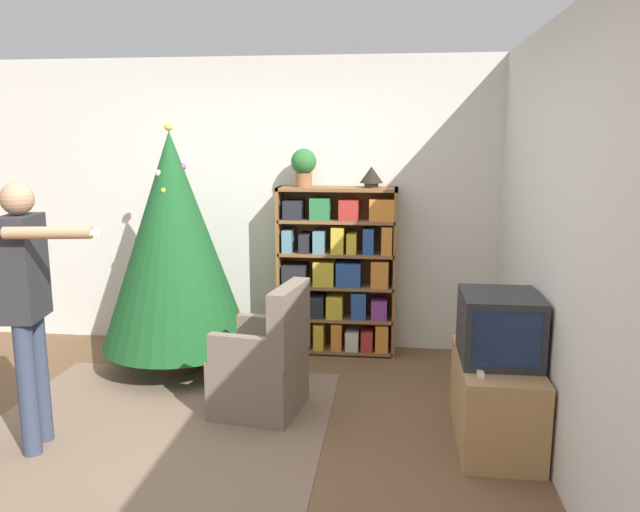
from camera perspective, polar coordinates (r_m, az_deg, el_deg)
name	(u,v)px	position (r m, az deg, el deg)	size (l,w,h in m)	color
ground_plane	(215,444)	(4.15, -9.61, -16.60)	(14.00, 14.00, 0.00)	brown
wall_back	(274,204)	(5.72, -4.22, 4.72)	(8.00, 0.10, 2.60)	silver
wall_right	(570,248)	(3.71, 21.85, 0.71)	(0.10, 8.00, 2.60)	silver
area_rug	(156,427)	(4.44, -14.72, -14.85)	(2.26, 2.16, 0.01)	#7F6651
bookshelf	(337,274)	(5.50, 1.58, -1.66)	(1.04, 0.30, 1.48)	brown
tv_stand	(495,400)	(4.17, 15.74, -12.58)	(0.47, 0.92, 0.54)	tan
television	(500,327)	(4.01, 16.09, -6.26)	(0.47, 0.53, 0.42)	#28282D
game_remote	(480,373)	(3.80, 14.43, -10.29)	(0.04, 0.12, 0.02)	white
christmas_tree	(174,241)	(5.15, -13.24, 1.35)	(1.20, 1.20, 2.02)	#4C3323
armchair	(264,367)	(4.43, -5.10, -10.11)	(0.65, 0.65, 0.92)	#7A6B5B
standing_person	(27,295)	(4.10, -25.19, -3.25)	(0.67, 0.47, 1.65)	#38425B
potted_plant	(304,165)	(5.42, -1.50, 8.33)	(0.22, 0.22, 0.33)	#935B38
table_lamp	(371,176)	(5.37, 4.72, 7.33)	(0.20, 0.20, 0.18)	#473828
book_pile_near_tree	(229,380)	(5.00, -8.28, -11.20)	(0.24, 0.19, 0.07)	#843889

